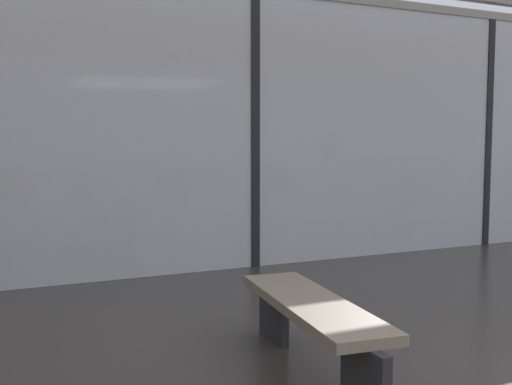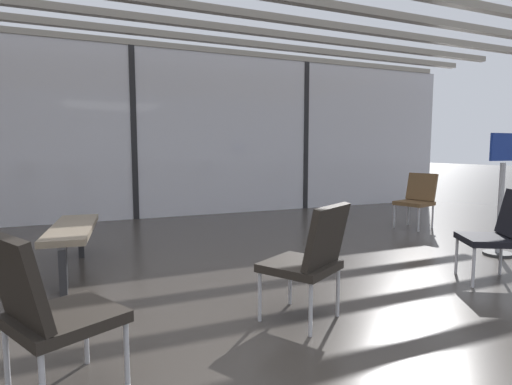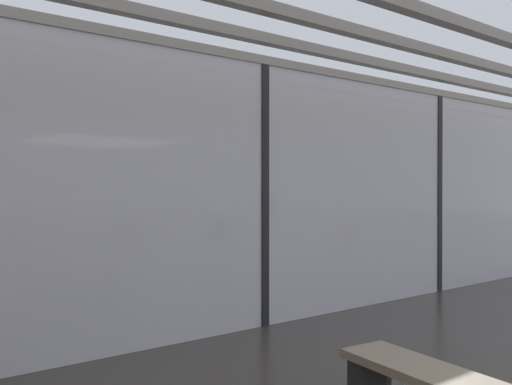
# 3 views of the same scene
# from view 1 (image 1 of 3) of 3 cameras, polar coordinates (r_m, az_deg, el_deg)

# --- Properties ---
(glass_curtain_wall) EXTENTS (14.00, 0.08, 3.06)m
(glass_curtain_wall) POSITION_cam_1_polar(r_m,az_deg,el_deg) (6.72, -0.22, 5.82)
(glass_curtain_wall) COLOR silver
(glass_curtain_wall) RESTS_ON ground
(window_mullion_1) EXTENTS (0.10, 0.12, 3.06)m
(window_mullion_1) POSITION_cam_1_polar(r_m,az_deg,el_deg) (6.72, -0.22, 5.82)
(window_mullion_1) COLOR black
(window_mullion_1) RESTS_ON ground
(window_mullion_2) EXTENTS (0.10, 0.12, 3.06)m
(window_mullion_2) POSITION_cam_1_polar(r_m,az_deg,el_deg) (8.76, 21.21, 5.29)
(window_mullion_2) COLOR black
(window_mullion_2) RESTS_ON ground
(parked_airplane) EXTENTS (14.02, 4.11, 4.11)m
(parked_airplane) POSITION_cam_1_polar(r_m,az_deg,el_deg) (11.72, -6.93, 8.00)
(parked_airplane) COLOR silver
(parked_airplane) RESTS_ON ground
(waiting_bench) EXTENTS (0.56, 1.69, 0.47)m
(waiting_bench) POSITION_cam_1_polar(r_m,az_deg,el_deg) (3.69, 5.35, -11.84)
(waiting_bench) COLOR #7F705B
(waiting_bench) RESTS_ON ground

